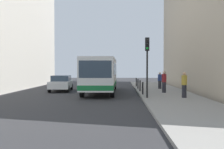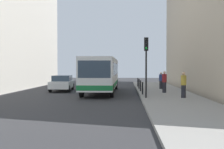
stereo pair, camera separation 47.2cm
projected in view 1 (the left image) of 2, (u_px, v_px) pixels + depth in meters
The scene contains 12 objects.
ground_plane at pixel (97, 97), 20.79m from camera, with size 80.00×80.00×0.00m, color #2D2D30.
sidewalk at pixel (170, 96), 20.62m from camera, with size 4.40×40.00×0.15m, color gray.
bus at pixel (101, 73), 24.62m from camera, with size 2.56×11.03×3.00m.
car_beside_bus at pixel (61, 83), 26.19m from camera, with size 2.11×4.52×1.48m.
traffic_light at pixel (147, 56), 18.89m from camera, with size 0.28×0.33×4.10m.
bollard_near at pixel (143, 88), 21.39m from camera, with size 0.11×0.11×0.95m, color black.
bollard_mid at pixel (140, 86), 24.35m from camera, with size 0.11×0.11×0.95m, color black.
bollard_far at pixel (138, 84), 27.30m from camera, with size 0.11×0.11×0.95m, color black.
bollard_farthest at pixel (136, 82), 30.26m from camera, with size 0.11×0.11×0.95m, color black.
pedestrian_near_signal at pixel (184, 85), 19.04m from camera, with size 0.38×0.38×1.77m.
pedestrian_mid_sidewalk at pixel (164, 82), 22.91m from camera, with size 0.38×0.38×1.78m.
pedestrian_far_sidewalk at pixel (160, 80), 27.13m from camera, with size 0.38×0.38×1.62m.
Camera 1 is at (1.74, -20.70, 2.20)m, focal length 44.58 mm.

